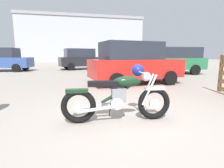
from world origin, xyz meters
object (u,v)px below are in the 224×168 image
(blue_hatchback_right, at_px, (134,63))
(red_hatchback_near, at_px, (169,60))
(white_estate_far, at_px, (81,59))
(silver_sedan_mid, at_px, (3,59))
(vintage_motorcycle, at_px, (120,95))

(blue_hatchback_right, bearing_deg, red_hatchback_near, 35.68)
(white_estate_far, xyz_separation_m, red_hatchback_near, (5.17, -5.38, 0.02))
(blue_hatchback_right, distance_m, red_hatchback_near, 5.05)
(red_hatchback_near, relative_size, silver_sedan_mid, 1.18)
(blue_hatchback_right, xyz_separation_m, red_hatchback_near, (3.86, 3.26, 0.02))
(blue_hatchback_right, bearing_deg, white_estate_far, 94.04)
(vintage_motorcycle, relative_size, blue_hatchback_right, 0.52)
(vintage_motorcycle, relative_size, white_estate_far, 0.50)
(white_estate_far, bearing_deg, vintage_motorcycle, -102.59)
(red_hatchback_near, bearing_deg, blue_hatchback_right, 48.46)
(blue_hatchback_right, bearing_deg, silver_sedan_mid, 126.60)
(vintage_motorcycle, distance_m, blue_hatchback_right, 4.45)
(blue_hatchback_right, relative_size, red_hatchback_near, 0.82)
(red_hatchback_near, distance_m, silver_sedan_mid, 12.28)
(vintage_motorcycle, xyz_separation_m, red_hatchback_near, (5.80, 7.24, 0.45))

